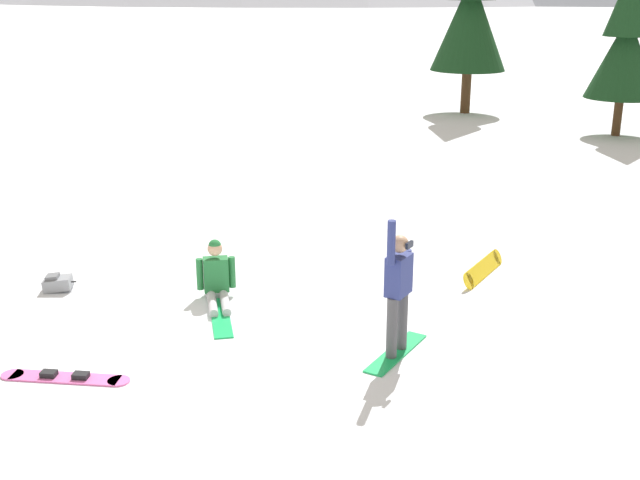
# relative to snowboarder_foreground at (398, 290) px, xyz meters

# --- Properties ---
(ground_plane) EXTENTS (800.00, 800.00, 0.00)m
(ground_plane) POSITION_rel_snowboarder_foreground_xyz_m (-2.60, -0.95, -0.95)
(ground_plane) COLOR white
(snowboarder_foreground) EXTENTS (0.59, 1.47, 2.00)m
(snowboarder_foreground) POSITION_rel_snowboarder_foreground_xyz_m (0.00, 0.00, 0.00)
(snowboarder_foreground) COLOR #19B259
(snowboarder_foreground) RESTS_ON ground_plane
(snowboarder_midground) EXTENTS (1.21, 1.72, 0.97)m
(snowboarder_midground) POSITION_rel_snowboarder_foreground_xyz_m (-3.18, 0.96, -0.61)
(snowboarder_midground) COLOR #B7B7BC
(snowboarder_midground) RESTS_ON ground_plane
(loose_snowboard_far_spare) EXTENTS (1.75, 0.64, 0.09)m
(loose_snowboard_far_spare) POSITION_rel_snowboarder_foreground_xyz_m (-3.91, -2.06, -0.92)
(loose_snowboard_far_spare) COLOR pink
(loose_snowboard_far_spare) RESTS_ON ground_plane
(loose_snowboard_near_right) EXTENTS (0.54, 1.70, 0.27)m
(loose_snowboard_near_right) POSITION_rel_snowboarder_foreground_xyz_m (0.74, 3.44, -0.81)
(loose_snowboard_near_right) COLOR yellow
(loose_snowboard_near_right) RESTS_ON ground_plane
(backpack_grey) EXTENTS (0.55, 0.47, 0.28)m
(backpack_grey) POSITION_rel_snowboarder_foreground_xyz_m (-5.89, 0.51, -0.82)
(backpack_grey) COLOR gray
(backpack_grey) RESTS_ON ground_plane
(pine_tree_slender) EXTENTS (2.34, 2.34, 5.64)m
(pine_tree_slender) POSITION_rel_snowboarder_foreground_xyz_m (3.23, 18.07, 2.13)
(pine_tree_slender) COLOR #472D19
(pine_tree_slender) RESTS_ON ground_plane
(pine_tree_young) EXTENTS (2.84, 2.84, 7.40)m
(pine_tree_young) POSITION_rel_snowboarder_foreground_xyz_m (-2.24, 21.21, 3.09)
(pine_tree_young) COLOR #472D19
(pine_tree_young) RESTS_ON ground_plane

